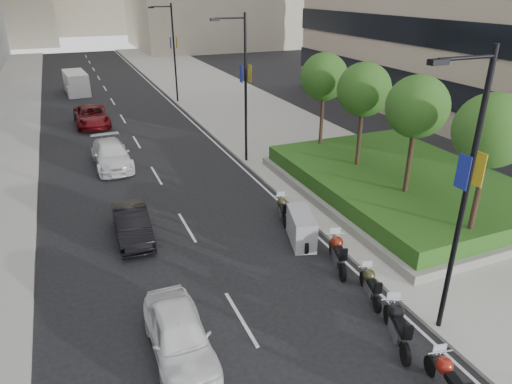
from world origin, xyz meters
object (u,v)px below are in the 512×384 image
motorcycle_2 (397,325)px  motorcycle_3 (370,285)px  car_d (91,116)px  delivery_van (76,84)px  lamp_post_2 (172,49)px  car_c (111,155)px  motorcycle_5 (301,228)px  motorcycle_4 (338,252)px  lamp_post_1 (243,83)px  motorcycle_1 (447,379)px  car_a (179,335)px  car_b (132,224)px  lamp_post_0 (463,189)px  motorcycle_6 (282,209)px

motorcycle_2 → motorcycle_3: (0.58, 2.19, -0.10)m
car_d → motorcycle_2: bearing=-78.5°
motorcycle_3 → delivery_van: (-7.63, 40.88, 0.48)m
lamp_post_2 → car_c: lamp_post_2 is taller
motorcycle_2 → motorcycle_5: 6.65m
motorcycle_4 → lamp_post_1: bearing=14.5°
motorcycle_1 → delivery_van: delivery_van is taller
lamp_post_1 → car_a: 17.34m
motorcycle_3 → car_b: size_ratio=0.49×
car_b → car_c: (0.25, 9.66, 0.07)m
lamp_post_0 → car_b: (-8.09, 9.97, -4.38)m
motorcycle_4 → car_b: (-7.15, 5.52, 0.03)m
motorcycle_2 → car_c: size_ratio=0.45×
lamp_post_2 → motorcycle_1: bearing=-92.5°
motorcycle_3 → car_d: 28.56m
motorcycle_4 → car_d: (-7.25, 25.44, 0.11)m
car_a → car_c: size_ratio=0.82×
lamp_post_2 → motorcycle_4: size_ratio=3.82×
motorcycle_5 → car_b: motorcycle_5 is taller
lamp_post_2 → car_c: (-7.85, -15.36, -4.31)m
motorcycle_4 → motorcycle_6: size_ratio=1.13×
car_d → delivery_van: delivery_van is taller
motorcycle_5 → delivery_van: delivery_van is taller
motorcycle_3 → car_a: 6.98m
motorcycle_2 → motorcycle_5: (0.16, 6.65, 0.04)m
lamp_post_0 → car_a: size_ratio=2.10×
car_b → motorcycle_5: bearing=-24.0°
motorcycle_6 → delivery_van: size_ratio=0.38×
motorcycle_1 → car_d: bearing=23.8°
motorcycle_4 → motorcycle_5: motorcycle_5 is taller
car_d → delivery_van: (-0.39, 13.25, 0.28)m
lamp_post_0 → motorcycle_2: 4.67m
delivery_van → motorcycle_2: bearing=-85.2°
car_c → car_d: car_d is taller
motorcycle_3 → motorcycle_4: 2.19m
car_b → lamp_post_0: bearing=-49.2°
motorcycle_4 → motorcycle_6: motorcycle_4 is taller
lamp_post_0 → motorcycle_5: lamp_post_0 is taller
lamp_post_1 → lamp_post_2: same height
motorcycle_6 → car_b: bearing=97.5°
lamp_post_2 → car_b: bearing=-107.9°
motorcycle_2 → motorcycle_5: bearing=20.2°
lamp_post_1 → motorcycle_3: size_ratio=4.43×
motorcycle_4 → car_a: 7.34m
motorcycle_1 → lamp_post_0: bearing=-24.9°
lamp_post_1 → motorcycle_4: lamp_post_1 is taller
lamp_post_0 → motorcycle_5: (-1.37, 6.73, -4.37)m
motorcycle_2 → car_d: car_d is taller
motorcycle_5 → car_a: (-6.57, -4.52, 0.04)m
motorcycle_2 → motorcycle_6: (0.34, 8.88, -0.09)m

